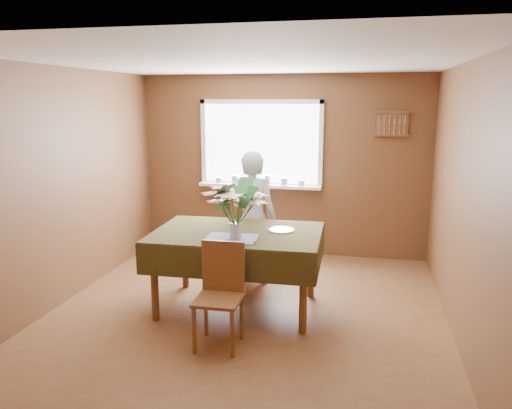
% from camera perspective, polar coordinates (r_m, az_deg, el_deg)
% --- Properties ---
extents(floor, '(4.50, 4.50, 0.00)m').
position_cam_1_polar(floor, '(5.18, -1.35, -12.68)').
color(floor, brown).
rests_on(floor, ground).
extents(ceiling, '(4.50, 4.50, 0.00)m').
position_cam_1_polar(ceiling, '(4.73, -1.50, 16.07)').
color(ceiling, white).
rests_on(ceiling, wall_back).
extents(wall_back, '(4.00, 0.00, 4.00)m').
position_cam_1_polar(wall_back, '(6.98, 3.02, 4.42)').
color(wall_back, brown).
rests_on(wall_back, floor).
extents(wall_front, '(4.00, 0.00, 4.00)m').
position_cam_1_polar(wall_front, '(2.74, -12.86, -7.71)').
color(wall_front, brown).
rests_on(wall_front, floor).
extents(wall_left, '(0.00, 4.50, 4.50)m').
position_cam_1_polar(wall_left, '(5.62, -21.64, 1.77)').
color(wall_left, brown).
rests_on(wall_left, floor).
extents(wall_right, '(0.00, 4.50, 4.50)m').
position_cam_1_polar(wall_right, '(4.74, 22.74, -0.05)').
color(wall_right, brown).
rests_on(wall_right, floor).
extents(window_assembly, '(1.72, 0.20, 1.22)m').
position_cam_1_polar(window_assembly, '(6.97, 0.52, 5.25)').
color(window_assembly, white).
rests_on(window_assembly, wall_back).
extents(spoon_rack, '(0.44, 0.05, 0.33)m').
position_cam_1_polar(spoon_rack, '(6.81, 15.31, 8.90)').
color(spoon_rack, brown).
rests_on(spoon_rack, wall_back).
extents(dining_table, '(1.75, 1.22, 0.84)m').
position_cam_1_polar(dining_table, '(5.15, -2.16, -4.21)').
color(dining_table, brown).
rests_on(dining_table, floor).
extents(chair_far, '(0.47, 0.47, 0.99)m').
position_cam_1_polar(chair_far, '(6.05, -0.67, -3.60)').
color(chair_far, brown).
rests_on(chair_far, floor).
extents(chair_near, '(0.40, 0.40, 0.92)m').
position_cam_1_polar(chair_near, '(4.50, -4.08, -9.63)').
color(chair_near, brown).
rests_on(chair_near, floor).
extents(seated_woman, '(0.59, 0.39, 1.59)m').
position_cam_1_polar(seated_woman, '(5.88, -0.44, -1.51)').
color(seated_woman, white).
rests_on(seated_woman, floor).
extents(flower_bouquet, '(0.62, 0.62, 0.53)m').
position_cam_1_polar(flower_bouquet, '(4.80, -2.40, 0.11)').
color(flower_bouquet, white).
rests_on(flower_bouquet, dining_table).
extents(side_plate, '(0.31, 0.31, 0.01)m').
position_cam_1_polar(side_plate, '(5.16, 2.89, -2.92)').
color(side_plate, white).
rests_on(side_plate, dining_table).
extents(table_knife, '(0.09, 0.20, 0.00)m').
position_cam_1_polar(table_knife, '(4.84, -0.12, -3.88)').
color(table_knife, silver).
rests_on(table_knife, dining_table).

